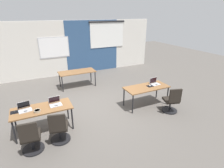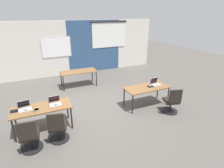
% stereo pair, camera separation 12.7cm
% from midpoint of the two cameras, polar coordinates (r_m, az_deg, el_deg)
% --- Properties ---
extents(ground_plane, '(24.00, 24.00, 0.00)m').
position_cam_midpoint_polar(ground_plane, '(6.47, -6.06, -7.52)').
color(ground_plane, '#56514C').
extents(back_wall_assembly, '(10.00, 0.27, 2.80)m').
position_cam_midpoint_polar(back_wall_assembly, '(9.88, -14.61, 10.99)').
color(back_wall_assembly, silver).
rests_on(back_wall_assembly, ground).
extents(desk_near_left, '(1.60, 0.70, 0.72)m').
position_cam_midpoint_polar(desk_near_left, '(5.37, -22.05, -7.69)').
color(desk_near_left, brown).
rests_on(desk_near_left, ground).
extents(desk_near_right, '(1.60, 0.70, 0.72)m').
position_cam_midpoint_polar(desk_near_right, '(6.44, 10.39, -1.37)').
color(desk_near_right, brown).
rests_on(desk_near_right, ground).
extents(desk_far_center, '(1.60, 0.70, 0.72)m').
position_cam_midpoint_polar(desk_far_center, '(8.15, -11.53, 3.56)').
color(desk_far_center, brown).
rests_on(desk_far_center, ground).
extents(laptop_near_left_end, '(0.37, 0.34, 0.23)m').
position_cam_midpoint_polar(laptop_near_left_end, '(5.40, -26.73, -7.00)').
color(laptop_near_left_end, '#B7B7BC').
rests_on(laptop_near_left_end, desk_near_left).
extents(mousepad_near_left_end, '(0.22, 0.19, 0.00)m').
position_cam_midpoint_polar(mousepad_near_left_end, '(5.43, -29.23, -7.87)').
color(mousepad_near_left_end, black).
rests_on(mousepad_near_left_end, desk_near_left).
extents(mouse_near_left_end, '(0.06, 0.10, 0.03)m').
position_cam_midpoint_polar(mouse_near_left_end, '(5.43, -29.27, -7.70)').
color(mouse_near_left_end, black).
rests_on(mouse_near_left_end, mousepad_near_left_end).
extents(chair_near_left_end, '(0.52, 0.56, 0.92)m').
position_cam_midpoint_polar(chair_near_left_end, '(4.85, -25.17, -15.62)').
color(chair_near_left_end, black).
rests_on(chair_near_left_end, ground).
extents(laptop_near_right_end, '(0.35, 0.29, 0.24)m').
position_cam_midpoint_polar(laptop_near_right_end, '(6.69, 12.93, 0.36)').
color(laptop_near_right_end, '#B7B7BC').
rests_on(laptop_near_right_end, desk_near_right).
extents(mousepad_near_right_end, '(0.22, 0.19, 0.00)m').
position_cam_midpoint_polar(mousepad_near_right_end, '(6.49, 11.46, -0.66)').
color(mousepad_near_right_end, black).
rests_on(mousepad_near_right_end, desk_near_right).
extents(mouse_near_right_end, '(0.08, 0.11, 0.03)m').
position_cam_midpoint_polar(mouse_near_right_end, '(6.48, 11.47, -0.50)').
color(mouse_near_right_end, '#B2B2B7').
rests_on(mouse_near_right_end, mousepad_near_right_end).
extents(chair_near_right_end, '(0.55, 0.60, 0.92)m').
position_cam_midpoint_polar(chair_near_right_end, '(6.30, 17.93, -5.53)').
color(chair_near_right_end, black).
rests_on(chair_near_right_end, ground).
extents(laptop_near_left_inner, '(0.35, 0.32, 0.23)m').
position_cam_midpoint_polar(laptop_near_left_inner, '(5.37, -18.33, -5.79)').
color(laptop_near_left_inner, '#B7B7BC').
rests_on(laptop_near_left_inner, desk_near_left).
extents(chair_near_left_inner, '(0.53, 0.59, 0.92)m').
position_cam_midpoint_polar(chair_near_left_inner, '(4.92, -17.28, -13.73)').
color(chair_near_left_inner, black).
rests_on(chair_near_left_inner, ground).
extents(snack_bowl, '(0.18, 0.18, 0.06)m').
position_cam_midpoint_polar(snack_bowl, '(5.17, -23.45, -7.88)').
color(snack_bowl, tan).
rests_on(snack_bowl, desk_near_left).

